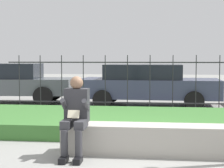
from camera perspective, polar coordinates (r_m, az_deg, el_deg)
The scene contains 7 objects.
ground_plane at distance 6.30m, azimuth 2.25°, elevation -10.53°, with size 60.00×60.00×0.00m, color gray.
stone_bench at distance 6.24m, azimuth 5.93°, elevation -8.65°, with size 2.92×0.52×0.49m.
person_seated_reader at distance 5.99m, azimuth -5.58°, elevation -4.38°, with size 0.42×0.73×1.29m.
grass_berm at distance 8.43m, azimuth 3.41°, elevation -5.78°, with size 9.52×3.01×0.31m.
iron_fence at distance 10.43m, azimuth 4.08°, elevation 0.07°, with size 7.52×0.03×1.66m.
car_parked_left at distance 13.67m, azimuth -15.59°, elevation 0.32°, with size 4.59×2.08×1.39m.
car_parked_center at distance 12.29m, azimuth 5.46°, elevation -0.01°, with size 4.56×2.11×1.37m.
Camera 1 is at (0.46, -6.08, 1.58)m, focal length 60.00 mm.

